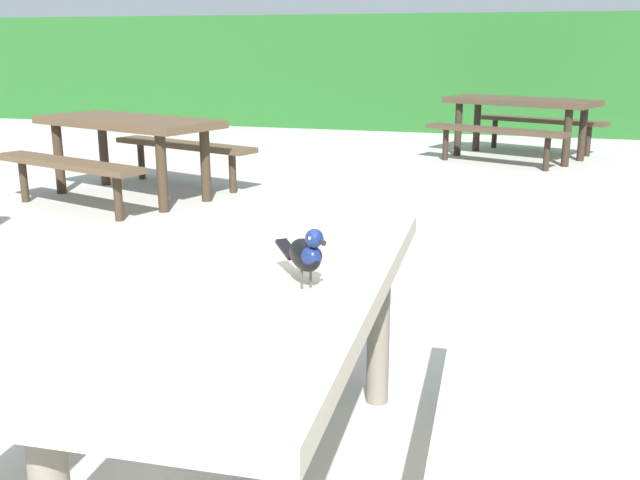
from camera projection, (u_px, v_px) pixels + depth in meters
hedge_wall at (488, 73)px, 11.90m from camera, size 28.00×1.41×1.85m
picnic_table_foreground at (257, 333)px, 2.23m from camera, size 1.76×1.83×0.74m
bird_grackle at (307, 253)px, 2.04m from camera, size 0.21×0.23×0.18m
picnic_table_mid_left at (520, 114)px, 9.03m from camera, size 2.21×2.19×0.74m
picnic_table_mid_right at (129, 138)px, 6.73m from camera, size 2.15×2.13×0.74m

